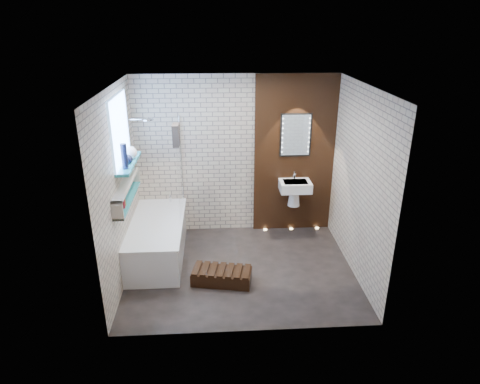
{
  "coord_description": "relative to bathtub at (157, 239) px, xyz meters",
  "views": [
    {
      "loc": [
        -0.33,
        -5.22,
        3.38
      ],
      "look_at": [
        0.0,
        0.15,
        1.15
      ],
      "focal_mm": 31.68,
      "sensor_mm": 36.0,
      "label": 1
    }
  ],
  "objects": [
    {
      "name": "towel",
      "position": [
        0.35,
        0.15,
        1.56
      ],
      "size": [
        0.09,
        0.23,
        0.31
      ],
      "primitive_type": "cube",
      "color": "black",
      "rests_on": "bath_screen"
    },
    {
      "name": "clerestory_window",
      "position": [
        -0.34,
        -0.1,
        1.61
      ],
      "size": [
        0.18,
        1.0,
        0.94
      ],
      "color": "#7FADE0",
      "rests_on": "room_shell"
    },
    {
      "name": "bath_screen",
      "position": [
        0.35,
        0.44,
        0.99
      ],
      "size": [
        0.01,
        0.78,
        1.4
      ],
      "primitive_type": "cube",
      "color": "white",
      "rests_on": "bathtub"
    },
    {
      "name": "shower_head",
      "position": [
        -0.08,
        0.5,
        1.71
      ],
      "size": [
        0.18,
        0.18,
        0.02
      ],
      "primitive_type": "cylinder",
      "color": "silver",
      "rests_on": "room_shell"
    },
    {
      "name": "display_niche",
      "position": [
        -0.31,
        -0.3,
        0.91
      ],
      "size": [
        0.14,
        1.3,
        0.26
      ],
      "color": "teal",
      "rests_on": "room_shell"
    },
    {
      "name": "bathtub",
      "position": [
        0.0,
        0.0,
        0.0
      ],
      "size": [
        0.79,
        1.74,
        0.7
      ],
      "color": "white",
      "rests_on": "ground"
    },
    {
      "name": "washbasin",
      "position": [
        2.17,
        0.62,
        0.5
      ],
      "size": [
        0.5,
        0.36,
        0.58
      ],
      "color": "white",
      "rests_on": "walnut_panel"
    },
    {
      "name": "ground",
      "position": [
        1.22,
        -0.45,
        -0.29
      ],
      "size": [
        3.2,
        3.2,
        0.0
      ],
      "primitive_type": "plane",
      "color": "black",
      "rests_on": "ground"
    },
    {
      "name": "walnut_step",
      "position": [
        0.95,
        -0.75,
        -0.2
      ],
      "size": [
        0.86,
        0.5,
        0.18
      ],
      "primitive_type": "cube",
      "rotation": [
        0.0,
        0.0,
        -0.19
      ],
      "color": "black",
      "rests_on": "ground"
    },
    {
      "name": "walnut_panel",
      "position": [
        2.17,
        0.82,
        1.01
      ],
      "size": [
        1.3,
        0.06,
        2.6
      ],
      "primitive_type": "cube",
      "color": "black",
      "rests_on": "ground"
    },
    {
      "name": "led_mirror",
      "position": [
        2.17,
        0.78,
        1.36
      ],
      "size": [
        0.5,
        0.02,
        0.7
      ],
      "color": "black",
      "rests_on": "walnut_panel"
    },
    {
      "name": "room_shell",
      "position": [
        1.22,
        -0.45,
        1.01
      ],
      "size": [
        3.24,
        3.2,
        2.6
      ],
      "color": "#B5A190",
      "rests_on": "ground"
    },
    {
      "name": "niche_bottles",
      "position": [
        -0.31,
        -0.6,
        0.87
      ],
      "size": [
        0.06,
        0.12,
        0.13
      ],
      "color": "#9E4E18",
      "rests_on": "display_niche"
    },
    {
      "name": "sill_vases",
      "position": [
        -0.28,
        -0.1,
        1.36
      ],
      "size": [
        0.18,
        0.53,
        0.34
      ],
      "color": "white",
      "rests_on": "clerestory_window"
    },
    {
      "name": "floor_uplights",
      "position": [
        2.17,
        0.75,
        -0.29
      ],
      "size": [
        0.96,
        0.06,
        0.01
      ],
      "color": "#FFD899",
      "rests_on": "ground"
    }
  ]
}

